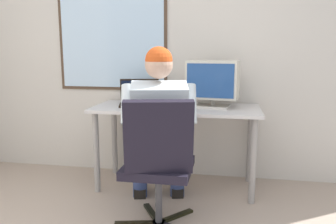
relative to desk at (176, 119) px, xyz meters
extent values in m
cube|color=beige|center=(-0.01, 0.37, 0.78)|extent=(4.62, 0.06, 2.84)
cube|color=#4C3828|center=(-0.69, 0.33, 0.71)|extent=(1.10, 0.01, 1.01)
cube|color=silver|center=(-0.69, 0.33, 0.71)|extent=(1.04, 0.02, 0.95)
cylinder|color=gray|center=(-0.67, -0.24, -0.28)|extent=(0.05, 0.05, 0.72)
cylinder|color=gray|center=(0.67, -0.24, -0.28)|extent=(0.05, 0.05, 0.72)
cylinder|color=gray|center=(-0.67, 0.24, -0.28)|extent=(0.05, 0.05, 0.72)
cylinder|color=gray|center=(0.67, 0.24, -0.28)|extent=(0.05, 0.05, 0.72)
cube|color=silver|center=(0.00, 0.00, 0.09)|extent=(1.47, 0.62, 0.03)
cube|color=black|center=(-0.17, -0.75, -0.63)|extent=(0.32, 0.11, 0.02)
cube|color=black|center=(0.09, -0.60, -0.63)|extent=(0.24, 0.27, 0.02)
cube|color=black|center=(-0.09, -0.58, -0.63)|extent=(0.20, 0.30, 0.02)
cylinder|color=black|center=(-0.01, -0.72, -0.63)|extent=(0.10, 0.10, 0.02)
cylinder|color=#3F3F44|center=(-0.01, -0.72, -0.42)|extent=(0.05, 0.05, 0.39)
cube|color=black|center=(-0.01, -0.72, -0.21)|extent=(0.46, 0.46, 0.06)
cube|color=black|center=(0.03, -0.92, 0.06)|extent=(0.46, 0.22, 0.48)
cylinder|color=navy|center=(0.09, -0.43, -0.18)|extent=(0.24, 0.47, 0.15)
cylinder|color=navy|center=(0.05, -0.21, -0.41)|extent=(0.12, 0.12, 0.46)
cube|color=black|center=(0.03, -0.15, -0.60)|extent=(0.15, 0.26, 0.08)
cylinder|color=navy|center=(-0.22, -0.50, -0.18)|extent=(0.24, 0.47, 0.15)
cylinder|color=navy|center=(-0.27, -0.28, -0.41)|extent=(0.12, 0.12, 0.46)
cube|color=black|center=(-0.28, -0.22, -0.60)|extent=(0.15, 0.26, 0.08)
cube|color=silver|center=(-0.01, -0.69, 0.10)|extent=(0.44, 0.40, 0.59)
sphere|color=tan|center=(-0.01, -0.69, 0.51)|extent=(0.19, 0.19, 0.19)
sphere|color=#CB4A1A|center=(-0.01, -0.69, 0.54)|extent=(0.19, 0.19, 0.19)
cylinder|color=silver|center=(0.19, -0.59, 0.23)|extent=(0.13, 0.21, 0.29)
cylinder|color=tan|center=(0.17, -0.51, 0.09)|extent=(0.10, 0.16, 0.27)
sphere|color=tan|center=(0.16, -0.47, 0.07)|extent=(0.09, 0.09, 0.09)
cylinder|color=silver|center=(-0.24, -0.69, 0.23)|extent=(0.13, 0.22, 0.29)
cylinder|color=tan|center=(-0.27, -0.55, 0.18)|extent=(0.09, 0.10, 0.26)
sphere|color=tan|center=(-0.29, -0.46, 0.25)|extent=(0.09, 0.09, 0.09)
cube|color=beige|center=(0.32, 0.05, 0.11)|extent=(0.32, 0.27, 0.02)
cylinder|color=beige|center=(0.32, 0.05, 0.15)|extent=(0.04, 0.04, 0.06)
cube|color=beige|center=(0.32, 0.05, 0.35)|extent=(0.47, 0.31, 0.33)
cube|color=#264C8C|center=(0.30, -0.08, 0.35)|extent=(0.40, 0.06, 0.29)
cube|color=black|center=(-0.34, 0.01, 0.11)|extent=(0.40, 0.31, 0.02)
cube|color=black|center=(-0.34, 0.01, 0.12)|extent=(0.37, 0.28, 0.00)
cube|color=black|center=(-0.38, 0.16, 0.23)|extent=(0.37, 0.16, 0.22)
cube|color=#0F1933|center=(-0.37, 0.15, 0.23)|extent=(0.34, 0.14, 0.19)
cylinder|color=silver|center=(-0.10, -0.14, 0.11)|extent=(0.07, 0.07, 0.00)
cylinder|color=silver|center=(-0.10, -0.14, 0.15)|extent=(0.01, 0.01, 0.08)
cylinder|color=silver|center=(-0.10, -0.14, 0.22)|extent=(0.07, 0.07, 0.07)
cylinder|color=#5D0522|center=(-0.10, -0.14, 0.20)|extent=(0.06, 0.06, 0.02)
cube|color=black|center=(-0.04, 0.08, 0.19)|extent=(0.10, 0.08, 0.17)
cylinder|color=#333338|center=(-0.04, 0.04, 0.21)|extent=(0.06, 0.01, 0.06)
camera|label=1|loc=(0.46, -2.99, 0.61)|focal=36.93mm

